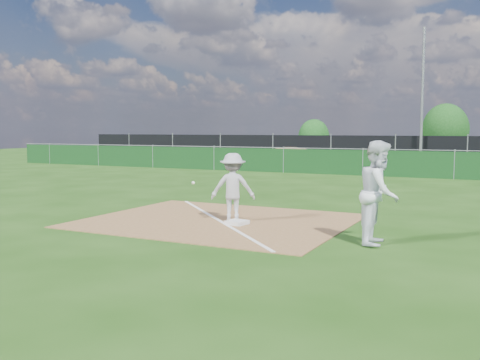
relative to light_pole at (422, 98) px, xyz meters
name	(u,v)px	position (x,y,z in m)	size (l,w,h in m)	color
ground	(331,186)	(-1.50, -12.70, -4.00)	(90.00, 90.00, 0.00)	#1A400D
infield_dirt	(218,221)	(-1.50, -21.70, -3.99)	(6.00, 5.00, 0.02)	brown
foul_line	(218,220)	(-1.50, -21.70, -3.98)	(0.08, 7.00, 0.01)	white
green_fence	(363,163)	(-1.50, -7.70, -3.40)	(44.00, 0.05, 1.20)	#0E3513
dirt_mound	(290,157)	(-6.50, -4.20, -3.42)	(3.38, 2.60, 1.17)	olive
black_fence	(395,151)	(-1.50, 0.30, -3.10)	(46.00, 0.04, 1.80)	black
parking_lot	(409,161)	(-1.50, 5.30, -4.00)	(46.00, 9.00, 0.01)	black
light_pole	(422,98)	(0.00, 0.00, 0.00)	(0.16, 0.16, 8.00)	slate
first_base	(237,222)	(-0.85, -21.99, -3.94)	(0.42, 0.42, 0.09)	silver
play_at_first	(233,187)	(-1.14, -21.65, -3.18)	(1.76, 0.96, 1.59)	#BABABD
runner	(379,193)	(2.44, -22.58, -3.02)	(0.95, 0.74, 1.95)	white
car_left	(313,148)	(-7.99, 4.21, -3.20)	(1.88, 4.66, 1.59)	#A5A8AD
car_mid	(376,148)	(-3.82, 5.74, -3.16)	(1.76, 5.05, 1.66)	black
tree_left	(314,137)	(-9.86, 9.71, -2.44)	(2.55, 2.55, 3.03)	#382316
tree_mid	(445,130)	(0.12, 12.00, -1.84)	(3.54, 3.54, 4.20)	#382316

